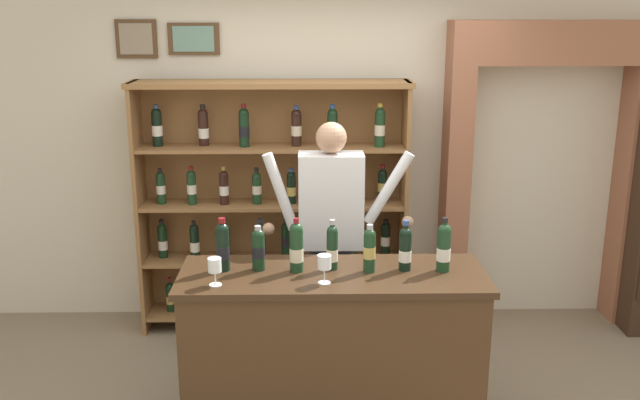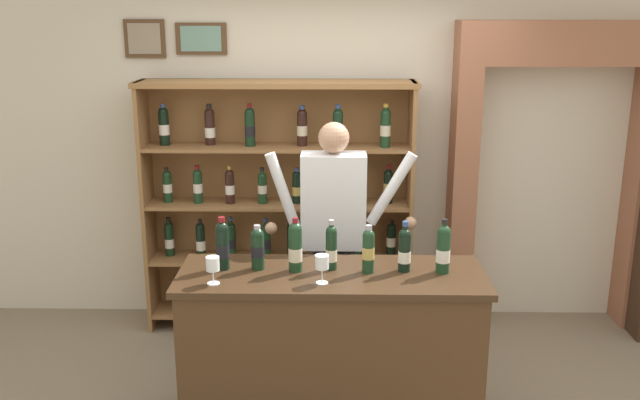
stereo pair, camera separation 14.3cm
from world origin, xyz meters
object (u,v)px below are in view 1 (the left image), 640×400
Objects in this scene: wine_shelf at (273,200)px; tasting_bottle_rosso at (223,246)px; wine_glass_center at (324,263)px; tasting_bottle_grappa at (258,248)px; shopkeeper at (331,221)px; tasting_bottle_vin_santo at (444,247)px; wine_glass_left at (215,266)px; tasting_bottle_riserva at (296,247)px; tasting_bottle_brunello at (405,248)px; tasting_bottle_prosecco at (332,247)px; tasting_bottle_bianco at (369,249)px; tasting_counter at (332,350)px.

wine_shelf reaches higher than tasting_bottle_rosso.
wine_glass_center is at bearing -20.26° from tasting_bottle_rosso.
tasting_bottle_rosso is at bearing -178.87° from tasting_bottle_grappa.
wine_shelf is at bearing 119.45° from shopkeeper.
tasting_bottle_rosso is at bearing 178.41° from tasting_bottle_vin_santo.
wine_shelf is at bearing 81.31° from wine_glass_left.
tasting_bottle_rosso is 0.42m from tasting_bottle_riserva.
tasting_bottle_brunello reaches higher than wine_glass_left.
wine_glass_left is (-0.65, -0.24, -0.02)m from tasting_bottle_prosecco.
tasting_bottle_prosecco is at bearing 167.59° from tasting_bottle_bianco.
wine_shelf is 1.59m from tasting_bottle_brunello.
tasting_bottle_rosso is 0.84m from tasting_bottle_bianco.
tasting_bottle_riserva is 0.84m from tasting_bottle_vin_santo.
tasting_bottle_prosecco is 1.82× the size of wine_glass_center.
tasting_bottle_riserva is 0.25m from wine_glass_center.
shopkeeper is 0.88m from tasting_bottle_rosso.
shopkeeper is 0.66m from tasting_bottle_riserva.
wine_shelf is at bearing 114.09° from tasting_bottle_bianco.
tasting_bottle_prosecco is at bearing 0.29° from tasting_bottle_grappa.
tasting_bottle_grappa is at bearing 178.66° from tasting_bottle_brunello.
tasting_bottle_riserva is 1.12× the size of tasting_bottle_bianco.
tasting_bottle_bianco is 1.80× the size of wine_glass_left.
tasting_bottle_rosso reaches higher than tasting_counter.
tasting_counter is 0.88m from shopkeeper.
shopkeeper is at bearing 53.45° from tasting_bottle_grappa.
wine_shelf is 1.36m from tasting_bottle_rosso.
tasting_bottle_brunello is (1.05, -0.02, -0.02)m from tasting_bottle_rosso.
tasting_bottle_bianco is at bearing -3.99° from tasting_bottle_grappa.
tasting_bottle_brunello is at bearing -2.98° from tasting_bottle_prosecco.
tasting_bottle_riserva is 1.06× the size of tasting_bottle_prosecco.
tasting_bottle_brunello is (0.21, 0.02, -0.01)m from tasting_bottle_bianco.
tasting_bottle_brunello is at bearing -0.86° from tasting_bottle_rosso.
tasting_bottle_brunello is (0.84, -0.02, 0.00)m from tasting_bottle_grappa.
tasting_bottle_vin_santo is at bearing 1.95° from tasting_counter.
wine_glass_left reaches higher than tasting_counter.
shopkeeper reaches higher than tasting_bottle_grappa.
wine_shelf reaches higher than wine_glass_center.
shopkeeper reaches higher than tasting_bottle_vin_santo.
tasting_bottle_riserva reaches higher than wine_glass_left.
tasting_bottle_brunello is at bearing 6.74° from tasting_bottle_bianco.
tasting_bottle_rosso is 2.00× the size of wine_glass_left.
wine_glass_center is (-0.69, -0.18, -0.03)m from tasting_bottle_vin_santo.
tasting_bottle_rosso is 1.11× the size of tasting_bottle_bianco.
wine_glass_center is (0.36, -1.55, 0.06)m from wine_shelf.
shopkeeper is 0.73m from tasting_bottle_brunello.
tasting_bottle_bianco reaches higher than wine_glass_left.
wine_shelf is at bearing 89.17° from tasting_bottle_grappa.
tasting_bottle_vin_santo reaches higher than wine_glass_center.
tasting_bottle_vin_santo is (0.62, -0.63, 0.04)m from shopkeeper.
wine_glass_center is at bearing -146.57° from tasting_bottle_bianco.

